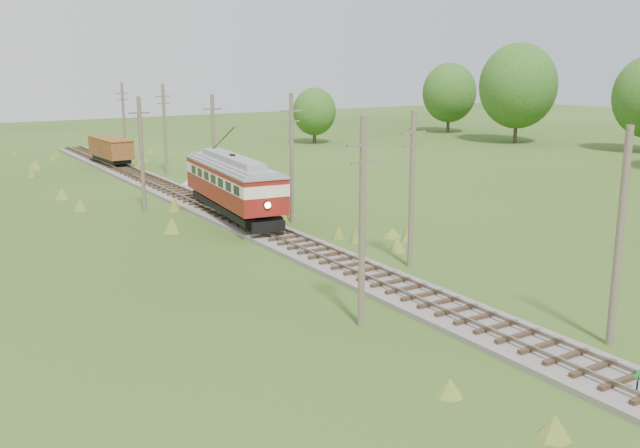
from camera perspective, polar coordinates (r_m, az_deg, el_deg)
railbed_main at (r=51.44m, az=-6.98°, el=0.56°), size 3.60×96.00×0.57m
switch_marker at (r=26.75m, az=24.07°, el=-11.43°), size 0.45×0.06×1.08m
streetcar at (r=50.76m, az=-6.96°, el=3.40°), size 4.55×13.58×6.15m
gondola at (r=79.62m, az=-16.39°, el=5.79°), size 2.89×7.75×2.53m
gravel_pile at (r=65.59m, az=-9.87°, el=3.43°), size 3.01×3.19×1.10m
utility_pole_r_1 at (r=30.04m, az=22.83°, el=-1.08°), size 0.30×0.30×8.80m
utility_pole_r_2 at (r=38.92m, az=7.36°, el=2.89°), size 1.60×0.30×8.60m
utility_pole_r_3 at (r=49.48m, az=-2.27°, el=5.37°), size 1.60×0.30×9.00m
utility_pole_r_4 at (r=61.00m, az=-8.51°, el=6.39°), size 1.60×0.30×8.40m
utility_pole_r_5 at (r=73.17m, az=-12.32°, el=7.51°), size 1.60×0.30×8.90m
utility_pole_r_6 at (r=85.44m, az=-15.42°, el=8.02°), size 1.60×0.30×8.70m
utility_pole_l_a at (r=29.74m, az=3.40°, el=0.24°), size 1.60×0.30×9.00m
utility_pole_l_b at (r=54.66m, az=-14.08°, el=5.50°), size 1.60×0.30×8.60m
tree_right_4 at (r=102.40m, az=15.57°, el=10.59°), size 10.50×10.50×13.53m
tree_right_5 at (r=115.27m, az=10.30°, el=10.30°), size 8.40×8.40×10.82m
tree_mid_b at (r=98.21m, az=-0.45°, el=8.98°), size 5.88×5.88×7.57m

